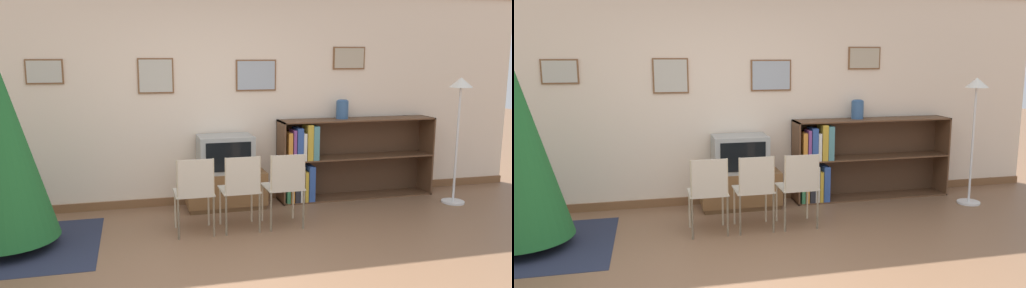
% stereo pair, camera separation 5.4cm
% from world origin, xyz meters
% --- Properties ---
extents(wall_back, '(8.65, 0.11, 2.70)m').
position_xyz_m(wall_back, '(0.00, 2.54, 1.35)').
color(wall_back, beige).
rests_on(wall_back, ground_plane).
extents(area_rug, '(1.69, 1.47, 0.01)m').
position_xyz_m(area_rug, '(-2.10, 1.43, 0.00)').
color(area_rug, '#23283D').
rests_on(area_rug, ground_plane).
extents(christmas_tree, '(0.97, 0.97, 1.99)m').
position_xyz_m(christmas_tree, '(-2.10, 1.43, 1.00)').
color(christmas_tree, maroon).
rests_on(christmas_tree, area_rug).
extents(tv_console, '(0.96, 0.45, 0.45)m').
position_xyz_m(tv_console, '(0.18, 2.25, 0.23)').
color(tv_console, brown).
rests_on(tv_console, ground_plane).
extents(television, '(0.65, 0.44, 0.44)m').
position_xyz_m(television, '(0.18, 2.25, 0.67)').
color(television, '#9E9E99').
rests_on(television, tv_console).
extents(folding_chair_left, '(0.40, 0.40, 0.82)m').
position_xyz_m(folding_chair_left, '(-0.31, 1.37, 0.47)').
color(folding_chair_left, '#BCB29E').
rests_on(folding_chair_left, ground_plane).
extents(folding_chair_center, '(0.40, 0.40, 0.82)m').
position_xyz_m(folding_chair_center, '(0.18, 1.37, 0.47)').
color(folding_chair_center, '#BCB29E').
rests_on(folding_chair_center, ground_plane).
extents(folding_chair_right, '(0.40, 0.40, 0.82)m').
position_xyz_m(folding_chair_right, '(0.66, 1.37, 0.47)').
color(folding_chair_right, '#BCB29E').
rests_on(folding_chair_right, ground_plane).
extents(bookshelf, '(2.07, 0.36, 1.04)m').
position_xyz_m(bookshelf, '(1.56, 2.31, 0.51)').
color(bookshelf, brown).
rests_on(bookshelf, ground_plane).
extents(vase, '(0.16, 0.16, 0.24)m').
position_xyz_m(vase, '(1.73, 2.35, 1.16)').
color(vase, '#335684').
rests_on(vase, bookshelf).
extents(standing_lamp, '(0.28, 0.28, 1.58)m').
position_xyz_m(standing_lamp, '(3.00, 1.74, 1.21)').
color(standing_lamp, silver).
rests_on(standing_lamp, ground_plane).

